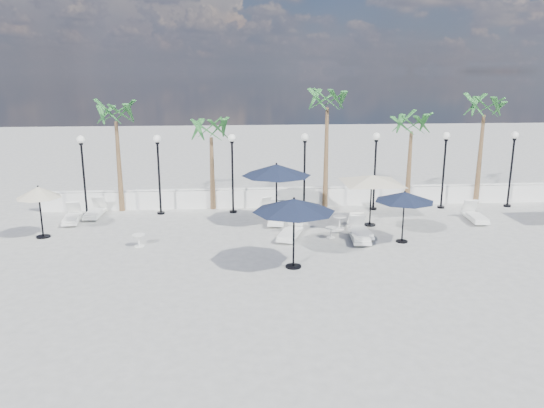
{
  "coord_description": "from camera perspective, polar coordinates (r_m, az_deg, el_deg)",
  "views": [
    {
      "loc": [
        -3.67,
        -18.69,
        6.72
      ],
      "look_at": [
        -1.95,
        2.07,
        1.5
      ],
      "focal_mm": 35.0,
      "sensor_mm": 36.0,
      "label": 1
    }
  ],
  "objects": [
    {
      "name": "lamppost_3",
      "position": [
        25.8,
        3.53,
        4.61
      ],
      "size": [
        0.36,
        0.36,
        3.84
      ],
      "color": "black",
      "rests_on": "ground"
    },
    {
      "name": "lamppost_1",
      "position": [
        25.75,
        -12.12,
        4.31
      ],
      "size": [
        0.36,
        0.36,
        3.84
      ],
      "color": "black",
      "rests_on": "ground"
    },
    {
      "name": "lounger_7",
      "position": [
        26.17,
        21.0,
        -1.18
      ],
      "size": [
        0.87,
        2.1,
        0.77
      ],
      "rotation": [
        0.0,
        0.0,
        -0.1
      ],
      "color": "white",
      "rests_on": "ground"
    },
    {
      "name": "lounger_1",
      "position": [
        25.89,
        -20.73,
        -1.33
      ],
      "size": [
        0.89,
        2.05,
        0.74
      ],
      "rotation": [
        0.0,
        0.0,
        0.13
      ],
      "color": "white",
      "rests_on": "ground"
    },
    {
      "name": "parasol_navy_right",
      "position": [
        21.69,
        14.07,
        0.74
      ],
      "size": [
        2.38,
        2.38,
        2.13
      ],
      "color": "black",
      "rests_on": "ground"
    },
    {
      "name": "parasol_navy_mid",
      "position": [
        23.53,
        0.48,
        3.65
      ],
      "size": [
        3.13,
        3.13,
        2.8
      ],
      "color": "black",
      "rests_on": "ground"
    },
    {
      "name": "side_table_2",
      "position": [
        23.43,
        7.29,
        -1.84
      ],
      "size": [
        0.59,
        0.59,
        0.57
      ],
      "color": "white",
      "rests_on": "ground"
    },
    {
      "name": "side_table_1",
      "position": [
        22.11,
        6.37,
        -2.96
      ],
      "size": [
        0.47,
        0.47,
        0.46
      ],
      "color": "white",
      "rests_on": "ground"
    },
    {
      "name": "lamppost_2",
      "position": [
        25.54,
        -4.29,
        4.5
      ],
      "size": [
        0.36,
        0.36,
        3.84
      ],
      "color": "black",
      "rests_on": "ground"
    },
    {
      "name": "lamppost_6",
      "position": [
        29.2,
        24.44,
        4.49
      ],
      "size": [
        0.36,
        0.36,
        3.84
      ],
      "color": "black",
      "rests_on": "ground"
    },
    {
      "name": "lounger_3",
      "position": [
        24.17,
        0.52,
        -1.4
      ],
      "size": [
        1.02,
        2.23,
        0.81
      ],
      "rotation": [
        0.0,
        0.0,
        -0.15
      ],
      "color": "white",
      "rests_on": "ground"
    },
    {
      "name": "lamppost_4",
      "position": [
        26.52,
        11.06,
        4.64
      ],
      "size": [
        0.36,
        0.36,
        3.84
      ],
      "color": "black",
      "rests_on": "ground"
    },
    {
      "name": "lamppost_5",
      "position": [
        27.68,
        18.07,
        4.59
      ],
      "size": [
        0.36,
        0.36,
        3.84
      ],
      "color": "black",
      "rests_on": "ground"
    },
    {
      "name": "palm_4",
      "position": [
        29.07,
        21.86,
        9.15
      ],
      "size": [
        2.6,
        2.6,
        5.7
      ],
      "color": "brown",
      "rests_on": "ground"
    },
    {
      "name": "lamppost_0",
      "position": [
        26.44,
        -19.68,
        4.05
      ],
      "size": [
        0.36,
        0.36,
        3.84
      ],
      "color": "black",
      "rests_on": "ground"
    },
    {
      "name": "lounger_4",
      "position": [
        22.6,
        9.46,
        -2.75
      ],
      "size": [
        0.72,
        2.02,
        0.75
      ],
      "rotation": [
        0.0,
        0.0,
        0.03
      ],
      "color": "white",
      "rests_on": "ground"
    },
    {
      "name": "lounger_2",
      "position": [
        21.98,
        1.97,
        -3.02
      ],
      "size": [
        1.35,
        2.18,
        0.78
      ],
      "rotation": [
        0.0,
        0.0,
        -0.36
      ],
      "color": "white",
      "rests_on": "ground"
    },
    {
      "name": "balustrade",
      "position": [
        27.17,
        3.16,
        0.75
      ],
      "size": [
        26.0,
        0.3,
        1.01
      ],
      "color": "white",
      "rests_on": "ground"
    },
    {
      "name": "lounger_6",
      "position": [
        21.98,
        9.37,
        -3.19
      ],
      "size": [
        0.91,
        2.2,
        0.8
      ],
      "rotation": [
        0.0,
        0.0,
        -0.1
      ],
      "color": "white",
      "rests_on": "ground"
    },
    {
      "name": "side_table_0",
      "position": [
        21.58,
        -14.13,
        -3.68
      ],
      "size": [
        0.51,
        0.51,
        0.49
      ],
      "color": "white",
      "rests_on": "ground"
    },
    {
      "name": "palm_1",
      "position": [
        26.17,
        -6.57,
        7.47
      ],
      "size": [
        2.6,
        2.6,
        4.7
      ],
      "color": "brown",
      "rests_on": "ground"
    },
    {
      "name": "parasol_cream_small",
      "position": [
        23.65,
        -23.82,
        1.09
      ],
      "size": [
        1.81,
        1.81,
        2.22
      ],
      "color": "black",
      "rests_on": "ground"
    },
    {
      "name": "palm_3",
      "position": [
        27.69,
        14.78,
        7.87
      ],
      "size": [
        2.6,
        2.6,
        4.9
      ],
      "color": "brown",
      "rests_on": "ground"
    },
    {
      "name": "palm_0",
      "position": [
        26.62,
        -16.46,
        8.8
      ],
      "size": [
        2.6,
        2.6,
        5.5
      ],
      "color": "brown",
      "rests_on": "ground"
    },
    {
      "name": "lounger_5",
      "position": [
        25.82,
        -0.01,
        -0.53
      ],
      "size": [
        1.19,
        1.75,
        0.63
      ],
      "rotation": [
        0.0,
        0.0,
        0.43
      ],
      "color": "white",
      "rests_on": "ground"
    },
    {
      "name": "lounger_0",
      "position": [
        26.51,
        -18.49,
        -0.79
      ],
      "size": [
        0.72,
        2.02,
        0.75
      ],
      "rotation": [
        0.0,
        0.0,
        -0.03
      ],
      "color": "white",
      "rests_on": "ground"
    },
    {
      "name": "parasol_cream_sq_a",
      "position": [
        23.7,
        10.7,
        3.03
      ],
      "size": [
        5.01,
        5.01,
        2.46
      ],
      "color": "black",
      "rests_on": "ground"
    },
    {
      "name": "palm_2",
      "position": [
        26.49,
        5.98,
        10.53
      ],
      "size": [
        2.6,
        2.6,
        6.1
      ],
      "color": "brown",
      "rests_on": "ground"
    },
    {
      "name": "ground",
      "position": [
        20.19,
        6.05,
        -5.45
      ],
      "size": [
        100.0,
        100.0,
        0.0
      ],
      "primitive_type": "plane",
      "color": "gray",
      "rests_on": "ground"
    },
    {
      "name": "parasol_navy_left",
      "position": [
        18.19,
        2.38,
        -0.18
      ],
      "size": [
        2.89,
        2.89,
        2.55
      ],
      "color": "black",
      "rests_on": "ground"
    }
  ]
}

